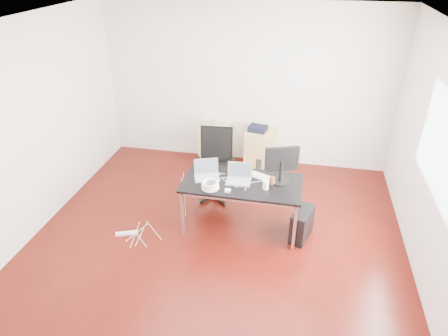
% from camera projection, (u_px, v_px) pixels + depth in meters
% --- Properties ---
extents(room_shell, '(5.00, 5.00, 5.00)m').
position_uv_depth(room_shell, '(218.00, 150.00, 4.72)').
color(room_shell, '#3A0A06').
rests_on(room_shell, ground).
extents(desk, '(1.60, 0.80, 0.73)m').
position_uv_depth(desk, '(242.00, 185.00, 5.39)').
color(desk, black).
rests_on(desk, ground).
extents(office_chair, '(0.52, 0.54, 1.08)m').
position_uv_depth(office_chair, '(215.00, 160.00, 6.18)').
color(office_chair, black).
rests_on(office_chair, ground).
extents(filing_cabinet_left, '(0.50, 0.50, 0.70)m').
position_uv_depth(filing_cabinet_left, '(215.00, 145.00, 7.23)').
color(filing_cabinet_left, tan).
rests_on(filing_cabinet_left, ground).
extents(filing_cabinet_right, '(0.50, 0.50, 0.70)m').
position_uv_depth(filing_cabinet_right, '(260.00, 149.00, 7.09)').
color(filing_cabinet_right, tan).
rests_on(filing_cabinet_right, ground).
extents(pc_tower, '(0.33, 0.49, 0.44)m').
position_uv_depth(pc_tower, '(302.00, 224.00, 5.39)').
color(pc_tower, black).
rests_on(pc_tower, ground).
extents(wastebasket, '(0.30, 0.30, 0.28)m').
position_uv_depth(wastebasket, '(259.00, 163.00, 7.07)').
color(wastebasket, black).
rests_on(wastebasket, ground).
extents(power_strip, '(0.30, 0.16, 0.04)m').
position_uv_depth(power_strip, '(127.00, 233.00, 5.54)').
color(power_strip, white).
rests_on(power_strip, ground).
extents(laptop_left, '(0.40, 0.35, 0.23)m').
position_uv_depth(laptop_left, '(206.00, 173.00, 5.46)').
color(laptop_left, silver).
rests_on(laptop_left, desk).
extents(laptop_right, '(0.34, 0.26, 0.23)m').
position_uv_depth(laptop_right, '(239.00, 177.00, 5.37)').
color(laptop_right, silver).
rests_on(laptop_right, desk).
extents(monitor, '(0.44, 0.26, 0.51)m').
position_uv_depth(monitor, '(282.00, 163.00, 5.25)').
color(monitor, black).
rests_on(monitor, desk).
extents(keyboard, '(0.46, 0.30, 0.02)m').
position_uv_depth(keyboard, '(256.00, 175.00, 5.51)').
color(keyboard, white).
rests_on(keyboard, desk).
extents(cup_white, '(0.08, 0.08, 0.12)m').
position_uv_depth(cup_white, '(266.00, 185.00, 5.19)').
color(cup_white, white).
rests_on(cup_white, desk).
extents(cup_brown, '(0.09, 0.09, 0.10)m').
position_uv_depth(cup_brown, '(272.00, 181.00, 5.31)').
color(cup_brown, brown).
rests_on(cup_brown, desk).
extents(cable_coil, '(0.24, 0.24, 0.11)m').
position_uv_depth(cable_coil, '(210.00, 185.00, 5.20)').
color(cable_coil, white).
rests_on(cable_coil, desk).
extents(power_adapter, '(0.07, 0.07, 0.03)m').
position_uv_depth(power_adapter, '(228.00, 191.00, 5.16)').
color(power_adapter, white).
rests_on(power_adapter, desk).
extents(speaker, '(0.10, 0.10, 0.18)m').
position_uv_depth(speaker, '(214.00, 124.00, 6.96)').
color(speaker, '#9E9E9E').
rests_on(speaker, filing_cabinet_left).
extents(navy_garment, '(0.34, 0.30, 0.09)m').
position_uv_depth(navy_garment, '(258.00, 128.00, 6.91)').
color(navy_garment, black).
rests_on(navy_garment, filing_cabinet_right).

